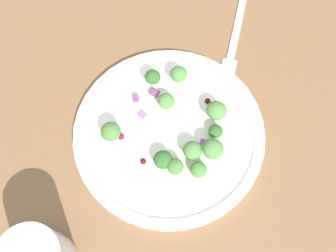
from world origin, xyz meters
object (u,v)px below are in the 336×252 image
(plate, at_px, (168,131))
(broccoli_floret_0, at_px, (213,149))
(broccoli_floret_1, at_px, (163,160))
(broccoli_floret_2, at_px, (215,108))
(fork, at_px, (235,37))

(plate, height_order, broccoli_floret_0, broccoli_floret_0)
(plate, distance_m, broccoli_floret_0, 0.08)
(broccoli_floret_1, bearing_deg, broccoli_floret_2, 26.10)
(plate, xyz_separation_m, broccoli_floret_0, (0.05, -0.06, 0.03))
(broccoli_floret_0, bearing_deg, broccoli_floret_2, 64.97)
(broccoli_floret_0, xyz_separation_m, broccoli_floret_2, (0.03, 0.06, -0.00))
(broccoli_floret_0, bearing_deg, broccoli_floret_1, 171.42)
(plate, relative_size, broccoli_floret_0, 9.44)
(broccoli_floret_0, bearing_deg, plate, 128.63)
(plate, xyz_separation_m, broccoli_floret_2, (0.07, 0.00, 0.03))
(plate, height_order, broccoli_floret_2, broccoli_floret_2)
(plate, height_order, broccoli_floret_1, broccoli_floret_1)
(fork, bearing_deg, broccoli_floret_0, -122.71)
(plate, relative_size, broccoli_floret_2, 9.44)
(broccoli_floret_1, bearing_deg, fork, 42.48)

